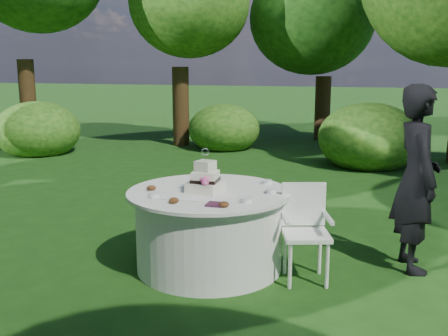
{
  "coord_description": "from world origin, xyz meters",
  "views": [
    {
      "loc": [
        1.47,
        -4.61,
        1.97
      ],
      "look_at": [
        0.15,
        0.0,
        1.0
      ],
      "focal_mm": 42.0,
      "sensor_mm": 36.0,
      "label": 1
    }
  ],
  "objects_px": {
    "table": "(209,229)",
    "cake": "(205,180)",
    "chair": "(305,224)",
    "napkins": "(215,204)",
    "guest": "(416,179)"
  },
  "relations": [
    {
      "from": "napkins",
      "to": "chair",
      "type": "xyz_separation_m",
      "value": [
        0.71,
        0.48,
        -0.26
      ]
    },
    {
      "from": "table",
      "to": "cake",
      "type": "xyz_separation_m",
      "value": [
        -0.02,
        -0.05,
        0.5
      ]
    },
    {
      "from": "guest",
      "to": "table",
      "type": "height_order",
      "value": "guest"
    },
    {
      "from": "napkins",
      "to": "table",
      "type": "bearing_deg",
      "value": 113.33
    },
    {
      "from": "guest",
      "to": "chair",
      "type": "bearing_deg",
      "value": 104.14
    },
    {
      "from": "napkins",
      "to": "table",
      "type": "xyz_separation_m",
      "value": [
        -0.21,
        0.48,
        -0.39
      ]
    },
    {
      "from": "table",
      "to": "guest",
      "type": "bearing_deg",
      "value": 15.7
    },
    {
      "from": "napkins",
      "to": "chair",
      "type": "bearing_deg",
      "value": 34.08
    },
    {
      "from": "cake",
      "to": "guest",
      "type": "bearing_deg",
      "value": 16.98
    },
    {
      "from": "guest",
      "to": "cake",
      "type": "height_order",
      "value": "guest"
    },
    {
      "from": "chair",
      "to": "cake",
      "type": "bearing_deg",
      "value": -176.71
    },
    {
      "from": "table",
      "to": "chair",
      "type": "height_order",
      "value": "chair"
    },
    {
      "from": "guest",
      "to": "cake",
      "type": "relative_size",
      "value": 4.24
    },
    {
      "from": "napkins",
      "to": "cake",
      "type": "distance_m",
      "value": 0.49
    },
    {
      "from": "napkins",
      "to": "guest",
      "type": "bearing_deg",
      "value": 30.97
    }
  ]
}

